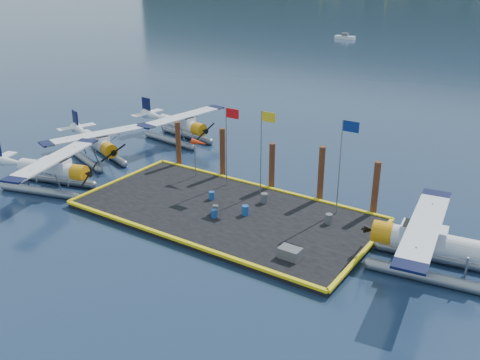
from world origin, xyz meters
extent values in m
plane|color=#162444|center=(0.00, 0.00, 0.00)|extent=(4000.00, 4000.00, 0.00)
cube|color=black|center=(0.00, 0.00, 0.20)|extent=(20.00, 10.00, 0.40)
cylinder|color=gray|center=(-14.18, -2.57, 0.31)|extent=(6.28, 2.32, 0.61)
cylinder|color=gray|center=(-13.57, -4.74, 0.31)|extent=(6.28, 2.32, 0.61)
cylinder|color=white|center=(-13.68, -3.60, 1.69)|extent=(4.89, 2.38, 1.13)
cube|color=white|center=(-13.08, -3.44, 2.05)|extent=(2.47, 1.70, 0.92)
cube|color=black|center=(-12.79, -3.35, 2.25)|extent=(1.67, 1.42, 0.56)
cylinder|color=orange|center=(-11.11, -2.88, 1.69)|extent=(1.31, 1.42, 1.19)
cube|color=black|center=(-10.28, -2.64, 1.69)|extent=(0.68, 2.21, 1.15)
cube|color=white|center=(-13.08, -3.44, 2.56)|extent=(3.98, 9.29, 0.12)
cube|color=black|center=(-14.28, 0.80, 2.56)|extent=(1.73, 1.30, 0.13)
cube|color=black|center=(-11.89, -7.67, 2.56)|extent=(1.73, 1.30, 0.13)
cylinder|color=gray|center=(-15.43, 4.02, 0.31)|extent=(6.14, 2.72, 0.61)
cylinder|color=gray|center=(-16.19, 1.91, 0.31)|extent=(6.14, 2.72, 0.61)
cylinder|color=white|center=(-15.62, 2.89, 1.68)|extent=(4.83, 2.67, 1.12)
cube|color=white|center=(-15.04, 2.68, 2.04)|extent=(2.49, 1.82, 0.92)
cube|color=black|center=(-14.75, 2.58, 2.24)|extent=(1.70, 1.49, 0.56)
cylinder|color=orange|center=(-13.13, 1.99, 1.68)|extent=(1.36, 1.46, 1.18)
cube|color=black|center=(-12.31, 1.70, 1.68)|extent=(0.83, 2.15, 1.14)
cube|color=white|center=(-15.04, 2.68, 2.55)|extent=(4.56, 9.14, 0.12)
cube|color=black|center=(-13.55, 6.80, 2.55)|extent=(1.75, 1.38, 0.13)
cube|color=black|center=(-16.53, -1.43, 2.55)|extent=(1.75, 1.38, 0.13)
cube|color=black|center=(-20.02, 4.49, 2.60)|extent=(1.09, 0.50, 1.73)
cube|color=white|center=(-19.93, 4.45, 1.93)|extent=(2.04, 3.57, 0.10)
cylinder|color=gray|center=(-13.22, 12.25, 0.31)|extent=(6.47, 1.47, 0.62)
cylinder|color=gray|center=(-13.52, 9.98, 0.31)|extent=(6.47, 1.47, 0.62)
cylinder|color=white|center=(-13.17, 11.09, 1.72)|extent=(4.94, 1.77, 1.14)
cube|color=white|center=(-12.55, 11.00, 2.08)|extent=(2.42, 1.43, 0.94)
cube|color=black|center=(-12.24, 10.96, 2.29)|extent=(1.59, 1.27, 0.57)
cylinder|color=orange|center=(-10.49, 10.73, 1.72)|extent=(1.19, 1.33, 1.21)
cube|color=black|center=(-9.61, 10.61, 1.72)|extent=(0.37, 2.30, 1.17)
cube|color=white|center=(-12.55, 11.00, 2.60)|extent=(2.78, 9.48, 0.12)
cube|color=black|center=(-11.96, 15.44, 2.60)|extent=(1.67, 1.13, 0.14)
cube|color=black|center=(-13.14, 6.57, 2.60)|extent=(1.67, 1.13, 0.14)
cube|color=black|center=(-17.91, 11.71, 2.65)|extent=(1.15, 0.27, 1.77)
cube|color=white|center=(-17.80, 11.70, 1.98)|extent=(1.39, 3.63, 0.10)
cylinder|color=gray|center=(14.11, -0.62, 0.33)|extent=(6.85, 1.54, 0.66)
cylinder|color=gray|center=(13.79, 1.78, 0.33)|extent=(6.85, 1.54, 0.66)
cylinder|color=white|center=(13.73, 0.55, 1.82)|extent=(5.23, 1.86, 1.21)
cube|color=white|center=(13.08, 0.46, 2.20)|extent=(2.56, 1.51, 0.99)
cube|color=black|center=(12.75, 0.42, 2.42)|extent=(1.68, 1.35, 0.61)
cylinder|color=orange|center=(10.89, 0.18, 1.82)|extent=(1.26, 1.41, 1.28)
cube|color=black|center=(9.97, 0.06, 1.82)|extent=(0.38, 2.44, 1.24)
cube|color=white|center=(13.08, 0.46, 2.75)|extent=(2.92, 10.04, 0.13)
cube|color=black|center=(13.69, -4.23, 2.75)|extent=(1.77, 1.20, 0.14)
cube|color=black|center=(12.47, 5.16, 2.75)|extent=(1.77, 1.20, 0.14)
cylinder|color=#1A4893|center=(-1.85, 1.00, 0.69)|extent=(0.41, 0.41, 0.58)
cylinder|color=#505054|center=(-0.29, -0.68, 0.68)|extent=(0.39, 0.39, 0.56)
cylinder|color=#1A4893|center=(1.53, 0.21, 0.73)|extent=(0.47, 0.47, 0.66)
cylinder|color=#1A4893|center=(0.04, -1.28, 0.68)|extent=(0.40, 0.40, 0.57)
cylinder|color=#505054|center=(6.71, 2.14, 0.73)|extent=(0.46, 0.46, 0.65)
cylinder|color=#505054|center=(1.58, 2.59, 0.75)|extent=(0.49, 0.49, 0.69)
cube|color=#505054|center=(6.74, -3.10, 0.71)|extent=(1.26, 0.84, 0.63)
cylinder|color=gray|center=(-2.50, 3.80, 3.40)|extent=(0.08, 0.08, 6.00)
cube|color=red|center=(-1.95, 3.80, 6.05)|extent=(1.10, 0.03, 0.70)
cylinder|color=gray|center=(0.50, 3.80, 3.50)|extent=(0.08, 0.08, 6.20)
cube|color=yellow|center=(1.05, 3.80, 6.25)|extent=(1.10, 0.03, 0.70)
cylinder|color=gray|center=(6.50, 3.80, 3.65)|extent=(0.08, 0.08, 6.50)
cube|color=navy|center=(7.05, 3.80, 6.55)|extent=(1.10, 0.03, 0.70)
cylinder|color=gray|center=(-5.50, 3.80, 1.90)|extent=(0.07, 0.07, 3.00)
cone|color=red|center=(-5.00, 3.80, 3.30)|extent=(1.40, 0.44, 0.44)
cylinder|color=#492615|center=(-8.50, 5.40, 2.00)|extent=(0.44, 0.44, 4.00)
cylinder|color=#492615|center=(-4.00, 5.40, 2.10)|extent=(0.44, 0.44, 4.20)
cylinder|color=#492615|center=(0.50, 5.40, 1.90)|extent=(0.44, 0.44, 3.80)
cylinder|color=#492615|center=(4.50, 5.40, 2.15)|extent=(0.44, 0.44, 4.30)
cylinder|color=#492615|center=(8.50, 5.40, 2.00)|extent=(0.44, 0.44, 4.00)
camera|label=1|loc=(19.11, -26.84, 16.04)|focal=40.00mm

